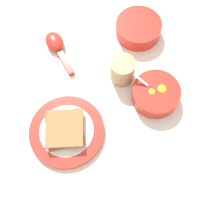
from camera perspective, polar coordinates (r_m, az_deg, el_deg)
ground_plane at (r=0.86m, az=-2.41°, el=10.13°), size 3.00×3.00×0.00m
egg_bowl at (r=0.80m, az=9.48°, el=3.91°), size 0.14×0.15×0.07m
toast_plate at (r=0.77m, az=-9.78°, el=-4.14°), size 0.22×0.22×0.02m
toast_sandwich at (r=0.75m, az=-10.26°, el=-3.64°), size 0.15×0.15×0.03m
soup_spoon at (r=0.90m, az=-12.07°, el=14.11°), size 0.06×0.17×0.03m
congee_bowl at (r=0.91m, az=5.78°, el=17.72°), size 0.15×0.15×0.05m
drinking_cup at (r=0.80m, az=2.31°, el=9.16°), size 0.08×0.08×0.08m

